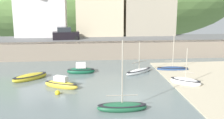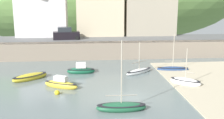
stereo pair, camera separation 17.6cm
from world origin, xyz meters
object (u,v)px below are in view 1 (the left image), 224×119
at_px(rowboat_small_beached, 185,82).
at_px(sailboat_blue_trim, 173,69).
at_px(waterfront_building_centre, 99,3).
at_px(waterfront_building_left, 41,8).
at_px(parked_car_near_slipway, 66,34).
at_px(waterfront_building_right, 149,3).
at_px(sailboat_far_left, 122,107).
at_px(dinghy_open_wooden, 139,71).
at_px(motorboat_with_cabin, 30,77).
at_px(mooring_buoy, 58,93).
at_px(sailboat_nearest_shore, 81,70).
at_px(sailboat_tall_mast, 61,84).

bearing_deg(rowboat_small_beached, sailboat_blue_trim, 124.74).
bearing_deg(waterfront_building_centre, waterfront_building_left, -180.00).
bearing_deg(parked_car_near_slipway, rowboat_small_beached, -58.00).
xyz_separation_m(waterfront_building_right, rowboat_small_beached, (-1.05, -21.76, -7.68)).
bearing_deg(sailboat_far_left, rowboat_small_beached, 39.82).
height_order(dinghy_open_wooden, rowboat_small_beached, rowboat_small_beached).
relative_size(waterfront_building_right, motorboat_with_cabin, 2.73).
bearing_deg(sailboat_far_left, waterfront_building_centre, 91.29).
bearing_deg(parked_car_near_slipway, sailboat_far_left, -81.23).
xyz_separation_m(waterfront_building_left, waterfront_building_centre, (9.84, 0.00, 0.81)).
relative_size(sailboat_blue_trim, parked_car_near_slipway, 1.10).
xyz_separation_m(sailboat_blue_trim, parked_car_near_slipway, (-13.73, 11.56, 2.98)).
relative_size(sailboat_far_left, parked_car_near_slipway, 1.35).
relative_size(dinghy_open_wooden, mooring_buoy, 8.04).
relative_size(dinghy_open_wooden, motorboat_with_cabin, 0.96).
bearing_deg(waterfront_building_centre, rowboat_small_beached, -70.48).
bearing_deg(waterfront_building_centre, motorboat_with_cabin, -114.76).
xyz_separation_m(motorboat_with_cabin, rowboat_small_beached, (16.21, -3.34, 0.04)).
height_order(sailboat_nearest_shore, sailboat_far_left, sailboat_far_left).
distance_m(waterfront_building_centre, sailboat_nearest_shore, 18.19).
bearing_deg(sailboat_tall_mast, waterfront_building_right, 85.35).
height_order(sailboat_tall_mast, sailboat_blue_trim, sailboat_blue_trim).
bearing_deg(dinghy_open_wooden, sailboat_far_left, -145.32).
xyz_separation_m(waterfront_building_left, parked_car_near_slipway, (4.29, -4.50, -3.90)).
distance_m(waterfront_building_right, sailboat_blue_trim, 17.84).
bearing_deg(dinghy_open_wooden, waterfront_building_right, 36.00).
distance_m(waterfront_building_centre, dinghy_open_wooden, 18.97).
bearing_deg(sailboat_far_left, motorboat_with_cabin, 134.04).
xyz_separation_m(sailboat_nearest_shore, dinghy_open_wooden, (6.85, -0.65, -0.12)).
height_order(sailboat_far_left, sailboat_blue_trim, sailboat_far_left).
bearing_deg(motorboat_with_cabin, waterfront_building_centre, 24.85).
height_order(waterfront_building_centre, parked_car_near_slipway, waterfront_building_centre).
xyz_separation_m(sailboat_nearest_shore, mooring_buoy, (-2.01, -7.34, -0.20)).
xyz_separation_m(waterfront_building_centre, dinghy_open_wooden, (3.83, -16.91, -7.69)).
bearing_deg(mooring_buoy, waterfront_building_left, 101.52).
xyz_separation_m(rowboat_small_beached, parked_car_near_slipway, (-13.27, 17.26, 2.91)).
xyz_separation_m(sailboat_nearest_shore, sailboat_far_left, (3.41, -11.51, -0.08)).
bearing_deg(waterfront_building_right, mooring_buoy, -120.31).
height_order(waterfront_building_centre, dinghy_open_wooden, waterfront_building_centre).
distance_m(dinghy_open_wooden, motorboat_with_cabin, 12.41).
relative_size(waterfront_building_centre, waterfront_building_right, 0.99).
bearing_deg(sailboat_tall_mast, dinghy_open_wooden, 55.94).
bearing_deg(waterfront_building_centre, sailboat_far_left, -89.21).
height_order(waterfront_building_left, rowboat_small_beached, waterfront_building_left).
bearing_deg(sailboat_tall_mast, sailboat_nearest_shore, 98.47).
distance_m(waterfront_building_right, parked_car_near_slipway, 15.75).
relative_size(waterfront_building_centre, sailboat_tall_mast, 2.91).
xyz_separation_m(waterfront_building_centre, parked_car_near_slipway, (-5.55, -4.50, -4.71)).
xyz_separation_m(dinghy_open_wooden, motorboat_with_cabin, (-12.32, -1.51, 0.03)).
distance_m(dinghy_open_wooden, mooring_buoy, 11.10).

